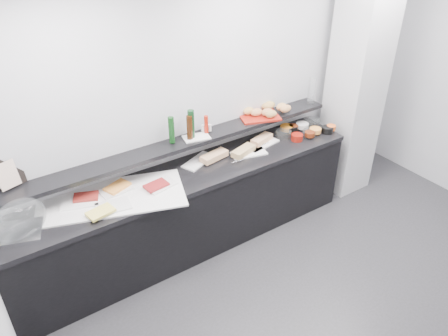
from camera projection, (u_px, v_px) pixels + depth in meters
ground at (360, 323)px, 3.79m from camera, size 5.00×5.00×0.00m
back_wall at (230, 103)px, 4.48m from camera, size 5.00×0.02×2.70m
column at (356, 83)px, 4.95m from camera, size 0.50×0.50×2.70m
buffet_cabinet at (190, 213)px, 4.43m from camera, size 3.60×0.60×0.85m
counter_top at (188, 175)px, 4.19m from camera, size 3.62×0.62×0.05m
wall_shelf at (178, 145)px, 4.18m from camera, size 3.60×0.25×0.04m
cloche_base at (12, 234)px, 3.39m from camera, size 0.52×0.43×0.04m
cloche_dome at (20, 220)px, 3.37m from camera, size 0.49×0.40×0.34m
linen_runner at (112, 197)px, 3.83m from camera, size 1.39×0.98×0.01m
platter_meat_a at (79, 202)px, 3.75m from camera, size 0.36×0.29×0.01m
food_meat_a at (86, 197)px, 3.78m from camera, size 0.24×0.20×0.02m
platter_salmon at (116, 190)px, 3.90m from camera, size 0.29×0.20×0.01m
food_salmon at (117, 187)px, 3.91m from camera, size 0.25×0.21×0.02m
platter_cheese at (113, 206)px, 3.69m from camera, size 0.31×0.23×0.01m
food_cheese at (101, 212)px, 3.59m from camera, size 0.24×0.18×0.02m
platter_meat_b at (161, 185)px, 3.96m from camera, size 0.30×0.22×0.01m
food_meat_b at (156, 185)px, 3.93m from camera, size 0.22×0.16×0.02m
sandwich_plate_left at (199, 161)px, 4.35m from camera, size 0.40×0.29×0.01m
sandwich_food_left at (214, 156)px, 4.36m from camera, size 0.31×0.16×0.06m
tongs_left at (210, 161)px, 4.32m from camera, size 0.15×0.06×0.01m
sandwich_plate_mid at (249, 153)px, 4.48m from camera, size 0.39×0.24×0.01m
sandwich_food_mid at (243, 151)px, 4.45m from camera, size 0.30×0.18×0.06m
tongs_mid at (239, 161)px, 4.33m from camera, size 0.16×0.02×0.01m
sandwich_plate_right at (262, 144)px, 4.65m from camera, size 0.42×0.23×0.01m
sandwich_food_right at (262, 139)px, 4.66m from camera, size 0.29×0.18×0.06m
tongs_right at (264, 144)px, 4.62m from camera, size 0.16×0.03×0.01m
bowl_glass_fruit at (283, 134)px, 4.79m from camera, size 0.23×0.23×0.07m
fill_glass_fruit at (287, 128)px, 4.89m from camera, size 0.19×0.19×0.05m
bowl_black_jam at (291, 129)px, 4.89m from camera, size 0.16×0.16×0.07m
fill_black_jam at (294, 127)px, 4.90m from camera, size 0.13×0.13×0.05m
bowl_glass_cream at (311, 122)px, 5.03m from camera, size 0.19×0.19×0.07m
fill_glass_cream at (302, 125)px, 4.94m from camera, size 0.15×0.15×0.05m
bowl_red_jam at (297, 137)px, 4.72m from camera, size 0.15×0.15×0.07m
fill_red_jam at (310, 134)px, 4.76m from camera, size 0.12×0.12×0.05m
bowl_glass_salmon at (309, 133)px, 4.80m from camera, size 0.19×0.19×0.07m
fill_glass_salmon at (315, 130)px, 4.83m from camera, size 0.15×0.15×0.05m
bowl_black_fruit at (327, 130)px, 4.87m from camera, size 0.17×0.17×0.07m
fill_black_fruit at (331, 127)px, 4.89m from camera, size 0.13×0.13×0.05m
framed_print at (10, 172)px, 3.49m from camera, size 0.21×0.11×0.26m
print_art at (8, 175)px, 3.44m from camera, size 0.17×0.10×0.22m
condiment_tray at (196, 137)px, 4.25m from camera, size 0.28×0.21×0.01m
bottle_green_a at (171, 130)px, 4.08m from camera, size 0.07×0.07×0.26m
bottle_brown at (190, 127)px, 4.15m from camera, size 0.07×0.07×0.24m
bottle_green_b at (191, 124)px, 4.17m from camera, size 0.08×0.08×0.28m
bottle_hot at (206, 124)px, 4.27m from camera, size 0.04×0.04×0.18m
shaker_salt at (210, 128)px, 4.33m from camera, size 0.05×0.05×0.07m
shaker_pepper at (203, 128)px, 4.33m from camera, size 0.05×0.05×0.07m
bread_tray at (259, 117)px, 4.64m from camera, size 0.48×0.41×0.02m
bread_roll_nw at (249, 111)px, 4.64m from camera, size 0.13×0.09×0.08m
bread_roll_n at (267, 106)px, 4.74m from camera, size 0.16×0.13×0.08m
bread_roll_ne at (270, 105)px, 4.77m from camera, size 0.14×0.12×0.08m
bread_roll_sw at (267, 112)px, 4.61m from camera, size 0.14×0.09×0.08m
bread_roll_s at (271, 114)px, 4.57m from camera, size 0.15×0.11×0.08m
bread_roll_se at (286, 109)px, 4.69m from camera, size 0.14×0.09×0.08m
bread_roll_midw at (257, 112)px, 4.61m from camera, size 0.14×0.10×0.08m
bread_roll_mide at (281, 107)px, 4.73m from camera, size 0.14×0.10×0.08m
carafe at (312, 91)px, 4.87m from camera, size 0.11×0.11×0.30m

